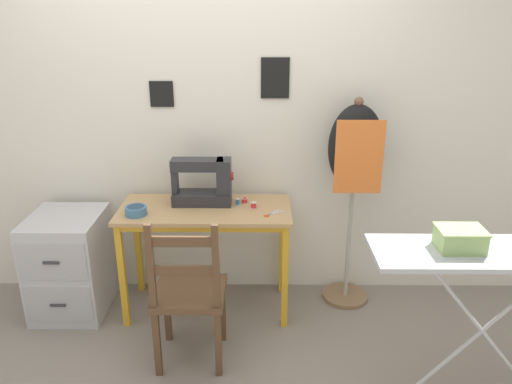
{
  "coord_description": "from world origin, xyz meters",
  "views": [
    {
      "loc": [
        0.36,
        -2.72,
        1.96
      ],
      "look_at": [
        0.33,
        0.23,
        0.86
      ],
      "focal_mm": 35.0,
      "sensor_mm": 36.0,
      "label": 1
    }
  ],
  "objects": [
    {
      "name": "wall_back",
      "position": [
        0.0,
        0.57,
        1.28
      ],
      "size": [
        10.0,
        0.06,
        2.55
      ],
      "color": "silver",
      "rests_on": "ground_plane"
    },
    {
      "name": "filing_cabinet",
      "position": [
        -0.92,
        0.23,
        0.34
      ],
      "size": [
        0.46,
        0.53,
        0.69
      ],
      "color": "#B7B7BC",
      "rests_on": "ground_plane"
    },
    {
      "name": "wooden_chair",
      "position": [
        -0.04,
        -0.3,
        0.44
      ],
      "size": [
        0.4,
        0.38,
        0.93
      ],
      "color": "#513823",
      "rests_on": "ground_plane"
    },
    {
      "name": "thread_spool_near_machine",
      "position": [
        0.21,
        0.31,
        0.76
      ],
      "size": [
        0.03,
        0.03,
        0.04
      ],
      "color": "#2875C1",
      "rests_on": "sewing_table"
    },
    {
      "name": "storage_box",
      "position": [
        1.3,
        -0.59,
        0.93
      ],
      "size": [
        0.22,
        0.16,
        0.11
      ],
      "color": "#8EB266",
      "rests_on": "ironing_board"
    },
    {
      "name": "dress_form",
      "position": [
        0.97,
        0.37,
        1.05
      ],
      "size": [
        0.35,
        0.32,
        1.44
      ],
      "color": "#846647",
      "rests_on": "ground_plane"
    },
    {
      "name": "ground_plane",
      "position": [
        0.0,
        0.0,
        0.0
      ],
      "size": [
        14.0,
        14.0,
        0.0
      ],
      "primitive_type": "plane",
      "color": "gray"
    },
    {
      "name": "thread_spool_far_edge",
      "position": [
        0.31,
        0.25,
        0.76
      ],
      "size": [
        0.04,
        0.04,
        0.04
      ],
      "color": "red",
      "rests_on": "sewing_table"
    },
    {
      "name": "sewing_machine",
      "position": [
        0.0,
        0.33,
        0.88
      ],
      "size": [
        0.4,
        0.16,
        0.33
      ],
      "color": "#28282D",
      "rests_on": "sewing_table"
    },
    {
      "name": "scissors",
      "position": [
        0.42,
        0.14,
        0.74
      ],
      "size": [
        0.13,
        0.12,
        0.01
      ],
      "color": "silver",
      "rests_on": "sewing_table"
    },
    {
      "name": "sewing_table",
      "position": [
        0.0,
        0.24,
        0.64
      ],
      "size": [
        1.11,
        0.51,
        0.74
      ],
      "color": "tan",
      "rests_on": "ground_plane"
    },
    {
      "name": "fabric_bowl",
      "position": [
        -0.42,
        0.13,
        0.77
      ],
      "size": [
        0.13,
        0.13,
        0.06
      ],
      "color": "teal",
      "rests_on": "sewing_table"
    },
    {
      "name": "ironing_board",
      "position": [
        1.48,
        -0.6,
        0.83
      ],
      "size": [
        1.18,
        0.37,
        0.89
      ],
      "color": "#ADB2B7",
      "rests_on": "ground_plane"
    },
    {
      "name": "thread_spool_mid_table",
      "position": [
        0.26,
        0.34,
        0.76
      ],
      "size": [
        0.04,
        0.04,
        0.04
      ],
      "color": "red",
      "rests_on": "sewing_table"
    }
  ]
}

